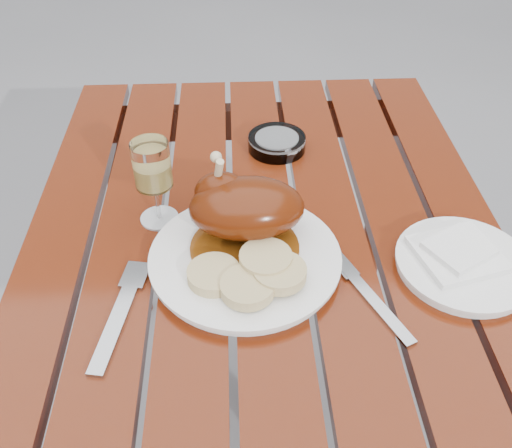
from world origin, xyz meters
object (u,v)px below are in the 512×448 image
Objects in this scene: wine_glass at (154,183)px; ashtray at (277,143)px; table at (265,387)px; side_plate at (464,264)px; dinner_plate at (245,259)px.

ashtray is at bearing 43.68° from wine_glass.
side_plate is (0.30, -0.05, 0.38)m from table.
ashtray is (0.07, 0.32, 0.00)m from dinner_plate.
ashtray reaches higher than table.
table is 0.50m from ashtray.
wine_glass is 0.31m from ashtray.
dinner_plate is at bearing -38.87° from wine_glass.
dinner_plate is (-0.04, -0.02, 0.38)m from table.
table is 0.39m from dinner_plate.
dinner_plate is 0.20m from wine_glass.
wine_glass is 1.33× the size of ashtray.
dinner_plate is at bearing -151.17° from table.
side_plate reaches higher than table.
wine_glass is (-0.18, 0.10, 0.45)m from table.
side_plate is 0.44m from ashtray.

